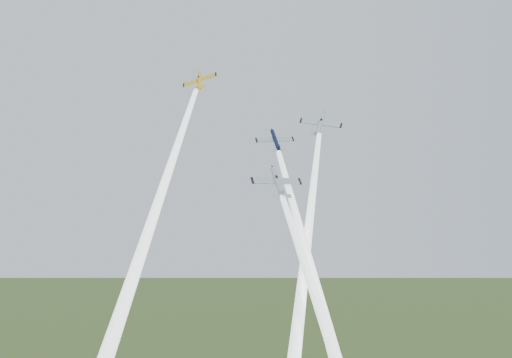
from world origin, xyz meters
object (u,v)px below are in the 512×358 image
(plane_navy, at_px, (275,141))
(plane_silver_low, at_px, (278,183))
(plane_yellow, at_px, (199,80))
(plane_silver_right, at_px, (320,124))

(plane_navy, bearing_deg, plane_silver_low, -103.58)
(plane_yellow, xyz_separation_m, plane_silver_right, (23.16, 2.90, -7.82))
(plane_yellow, xyz_separation_m, plane_navy, (14.22, -3.25, -11.86))
(plane_yellow, height_order, plane_silver_right, plane_yellow)
(plane_silver_low, bearing_deg, plane_navy, 71.92)
(plane_navy, height_order, plane_silver_low, plane_navy)
(plane_yellow, bearing_deg, plane_navy, -0.63)
(plane_navy, bearing_deg, plane_silver_right, 21.89)
(plane_silver_right, distance_m, plane_silver_low, 23.20)
(plane_yellow, distance_m, plane_silver_right, 24.62)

